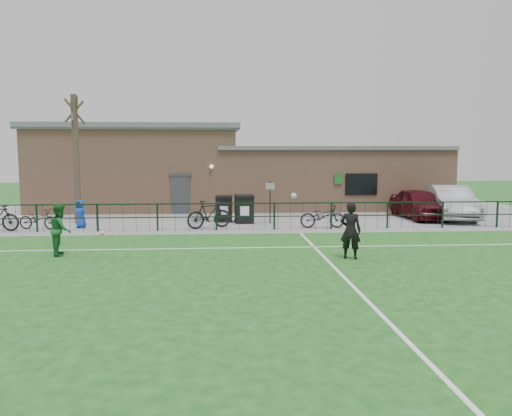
{
  "coord_description": "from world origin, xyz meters",
  "views": [
    {
      "loc": [
        -1.27,
        -13.27,
        3.32
      ],
      "look_at": [
        0.0,
        5.0,
        1.3
      ],
      "focal_mm": 35.0,
      "sensor_mm": 36.0,
      "label": 1
    }
  ],
  "objects": [
    {
      "name": "sign_post",
      "position": [
        1.01,
        9.96,
        1.02
      ],
      "size": [
        0.07,
        0.07,
        2.0
      ],
      "primitive_type": "cylinder",
      "rotation": [
        0.0,
        0.0,
        0.15
      ],
      "color": "black",
      "rests_on": "paving_strip"
    },
    {
      "name": "car_maroon",
      "position": [
        8.71,
        11.2,
        0.78
      ],
      "size": [
        1.96,
        4.51,
        1.51
      ],
      "primitive_type": "imported",
      "rotation": [
        0.0,
        0.0,
        0.04
      ],
      "color": "#410B13",
      "rests_on": "paving_strip"
    },
    {
      "name": "bicycle_e",
      "position": [
        3.19,
        8.37,
        0.54
      ],
      "size": [
        1.99,
        0.71,
        1.04
      ],
      "primitive_type": "imported",
      "rotation": [
        0.0,
        0.0,
        1.56
      ],
      "color": "black",
      "rests_on": "paving_strip"
    },
    {
      "name": "spectator_child",
      "position": [
        -7.49,
        9.05,
        0.65
      ],
      "size": [
        0.72,
        0.62,
        1.25
      ],
      "primitive_type": "imported",
      "rotation": [
        0.0,
        0.0,
        -0.44
      ],
      "color": "#123FB0",
      "rests_on": "paving_strip"
    },
    {
      "name": "wheelie_bin_right",
      "position": [
        -1.16,
        10.77,
        0.61
      ],
      "size": [
        0.78,
        0.88,
        1.17
      ],
      "primitive_type": "cube",
      "rotation": [
        0.0,
        0.0,
        -0.01
      ],
      "color": "black",
      "rests_on": "paving_strip"
    },
    {
      "name": "pitch_line_perp",
      "position": [
        2.0,
        0.0,
        0.0
      ],
      "size": [
        0.1,
        16.0,
        0.01
      ],
      "primitive_type": "cube",
      "color": "white",
      "rests_on": "ground"
    },
    {
      "name": "ball_ground",
      "position": [
        -6.11,
        7.09,
        0.1
      ],
      "size": [
        0.2,
        0.2,
        0.2
      ],
      "primitive_type": "sphere",
      "color": "white",
      "rests_on": "ground"
    },
    {
      "name": "car_silver",
      "position": [
        10.25,
        10.96,
        0.86
      ],
      "size": [
        2.75,
        5.34,
        1.68
      ],
      "primitive_type": "imported",
      "rotation": [
        0.0,
        0.0,
        -0.2
      ],
      "color": "#9B9EA2",
      "rests_on": "paving_strip"
    },
    {
      "name": "bare_tree",
      "position": [
        -8.0,
        10.5,
        3.0
      ],
      "size": [
        0.3,
        0.3,
        6.0
      ],
      "primitive_type": "cylinder",
      "color": "#413127",
      "rests_on": "ground"
    },
    {
      "name": "paving_strip",
      "position": [
        0.0,
        13.5,
        0.01
      ],
      "size": [
        34.0,
        13.0,
        0.02
      ],
      "primitive_type": "cube",
      "color": "gray",
      "rests_on": "ground"
    },
    {
      "name": "goalkeeper_kick",
      "position": [
        2.74,
        2.02,
        0.92
      ],
      "size": [
        1.86,
        3.44,
        1.86
      ],
      "color": "black",
      "rests_on": "ground"
    },
    {
      "name": "outfield_player",
      "position": [
        -6.52,
        3.22,
        0.84
      ],
      "size": [
        0.81,
        0.94,
        1.69
      ],
      "primitive_type": "imported",
      "rotation": [
        0.0,
        0.0,
        1.8
      ],
      "color": "#1B5E27",
      "rests_on": "ground"
    },
    {
      "name": "pitch_line_touch",
      "position": [
        0.0,
        7.8,
        0.0
      ],
      "size": [
        28.0,
        0.1,
        0.01
      ],
      "primitive_type": "cube",
      "color": "white",
      "rests_on": "ground"
    },
    {
      "name": "ground",
      "position": [
        0.0,
        0.0,
        0.0
      ],
      "size": [
        90.0,
        90.0,
        0.0
      ],
      "primitive_type": "plane",
      "color": "#185118",
      "rests_on": "ground"
    },
    {
      "name": "perimeter_fence",
      "position": [
        0.0,
        8.0,
        0.6
      ],
      "size": [
        28.0,
        0.1,
        1.2
      ],
      "primitive_type": "cube",
      "color": "black",
      "rests_on": "ground"
    },
    {
      "name": "wheelie_bin_left",
      "position": [
        -0.2,
        10.22,
        0.64
      ],
      "size": [
        0.88,
        0.99,
        1.25
      ],
      "primitive_type": "cube",
      "rotation": [
        0.0,
        0.0,
        0.07
      ],
      "color": "black",
      "rests_on": "paving_strip"
    },
    {
      "name": "clubhouse",
      "position": [
        -0.88,
        16.5,
        2.22
      ],
      "size": [
        24.25,
        5.4,
        4.96
      ],
      "color": "tan",
      "rests_on": "ground"
    },
    {
      "name": "pitch_line_mid",
      "position": [
        0.0,
        4.0,
        0.0
      ],
      "size": [
        28.0,
        0.1,
        0.01
      ],
      "primitive_type": "cube",
      "color": "white",
      "rests_on": "ground"
    },
    {
      "name": "bicycle_d",
      "position": [
        -1.82,
        8.59,
        0.63
      ],
      "size": [
        2.11,
        1.33,
        1.23
      ],
      "primitive_type": "imported",
      "rotation": [
        0.0,
        0.0,
        1.97
      ],
      "color": "black",
      "rests_on": "paving_strip"
    },
    {
      "name": "bicycle_c",
      "position": [
        -9.22,
        8.77,
        0.47
      ],
      "size": [
        1.81,
        0.92,
        0.91
      ],
      "primitive_type": "imported",
      "rotation": [
        0.0,
        0.0,
        1.38
      ],
      "color": "black",
      "rests_on": "paving_strip"
    }
  ]
}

